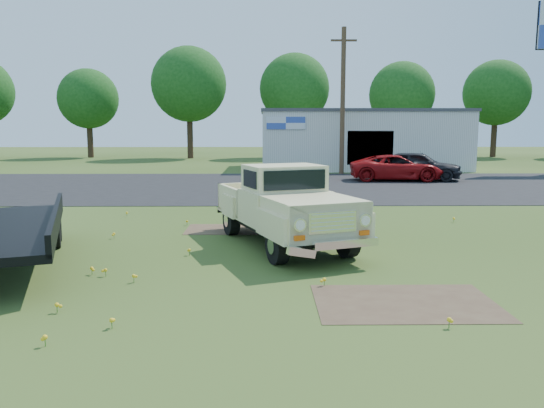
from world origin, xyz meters
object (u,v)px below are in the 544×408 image
Objects in this scene: flatbed_trailer at (2,223)px; red_pickup at (397,168)px; vintage_pickup_truck at (284,205)px; dark_sedan at (417,166)px.

flatbed_trailer is 22.04m from red_pickup.
vintage_pickup_truck is 17.43m from red_pickup.
vintage_pickup_truck reaches higher than red_pickup.
dark_sedan is at bearing -72.11° from red_pickup.
vintage_pickup_truck is at bearing -1.42° from flatbed_trailer.
vintage_pickup_truck is 6.30m from flatbed_trailer.
red_pickup is at bearing 35.51° from flatbed_trailer.
vintage_pickup_truck is 0.83× the size of flatbed_trailer.
dark_sedan is (8.00, 16.37, -0.20)m from vintage_pickup_truck.
dark_sedan is (14.00, 18.28, -0.10)m from flatbed_trailer.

